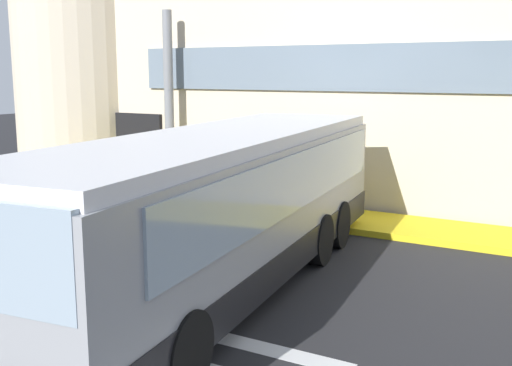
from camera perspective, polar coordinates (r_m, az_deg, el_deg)
ground_plane at (r=12.05m, az=-5.93°, el=-7.78°), size 80.00×90.00×0.02m
terminal_building at (r=22.15m, az=10.45°, el=11.37°), size 21.39×13.80×8.44m
boarding_curb at (r=16.02m, az=4.14°, el=-2.90°), size 23.59×2.00×0.15m
entry_support_column at (r=18.59m, az=-8.02°, el=7.35°), size 0.28×0.28×5.31m
bus_main_foreground at (r=10.54m, az=-3.40°, el=-2.80°), size 3.78×11.01×2.70m
passenger_near_column at (r=18.11m, az=-6.30°, el=1.82°), size 0.54×0.36×1.68m
passenger_by_doorway at (r=17.19m, az=-4.69°, el=1.52°), size 0.59×0.41×1.68m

